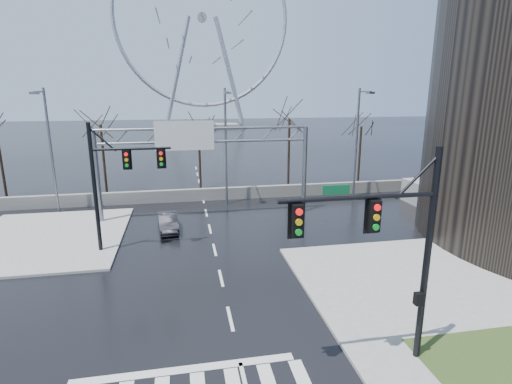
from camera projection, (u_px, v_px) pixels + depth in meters
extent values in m
plane|color=black|center=(230.00, 319.00, 17.60)|extent=(260.00, 260.00, 0.00)
cube|color=gray|center=(412.00, 278.00, 21.28)|extent=(12.00, 10.00, 0.15)
cube|color=gray|center=(47.00, 238.00, 27.03)|extent=(10.00, 12.00, 0.15)
cube|color=#2B3A18|center=(495.00, 364.00, 14.41)|extent=(5.00, 4.00, 0.02)
cube|color=slate|center=(203.00, 194.00, 36.51)|extent=(52.00, 0.50, 1.10)
cylinder|color=black|center=(427.00, 260.00, 13.97)|extent=(0.24, 0.24, 8.00)
cylinder|color=black|center=(359.00, 198.00, 12.90)|extent=(5.40, 0.16, 0.16)
cube|color=black|center=(374.00, 216.00, 12.99)|extent=(0.35, 0.28, 1.05)
cube|color=black|center=(297.00, 221.00, 12.52)|extent=(0.35, 0.28, 1.05)
cylinder|color=black|center=(95.00, 190.00, 23.93)|extent=(0.24, 0.24, 8.00)
cylinder|color=black|center=(131.00, 149.00, 23.75)|extent=(4.60, 0.16, 0.16)
cube|color=black|center=(127.00, 159.00, 23.70)|extent=(0.35, 0.28, 1.05)
cube|color=black|center=(161.00, 158.00, 24.06)|extent=(0.35, 0.28, 1.05)
cylinder|color=slate|center=(97.00, 178.00, 29.58)|extent=(0.36, 0.36, 7.00)
cylinder|color=slate|center=(304.00, 170.00, 32.46)|extent=(0.36, 0.36, 7.00)
cylinder|color=slate|center=(204.00, 128.00, 30.16)|extent=(16.00, 0.20, 0.20)
cylinder|color=slate|center=(205.00, 142.00, 30.41)|extent=(16.00, 0.20, 0.20)
cube|color=#0B552B|center=(184.00, 136.00, 29.87)|extent=(4.20, 0.10, 2.00)
cube|color=silver|center=(184.00, 136.00, 29.81)|extent=(4.40, 0.02, 2.20)
cylinder|color=slate|center=(51.00, 152.00, 31.83)|extent=(0.20, 0.20, 10.00)
cylinder|color=slate|center=(39.00, 92.00, 29.62)|extent=(0.12, 2.20, 0.12)
cube|color=slate|center=(34.00, 93.00, 28.70)|extent=(0.50, 0.70, 0.18)
cylinder|color=slate|center=(226.00, 148.00, 34.35)|extent=(0.20, 0.20, 10.00)
cylinder|color=slate|center=(226.00, 92.00, 32.14)|extent=(0.12, 2.20, 0.12)
cube|color=slate|center=(228.00, 93.00, 31.21)|extent=(0.50, 0.70, 0.18)
cylinder|color=slate|center=(356.00, 144.00, 36.50)|extent=(0.20, 0.20, 10.00)
cylinder|color=slate|center=(365.00, 91.00, 34.30)|extent=(0.12, 2.20, 0.12)
cube|color=slate|center=(370.00, 93.00, 33.37)|extent=(0.50, 0.70, 0.18)
cylinder|color=black|center=(2.00, 165.00, 36.44)|extent=(0.24, 0.24, 6.30)
cylinder|color=black|center=(104.00, 161.00, 37.53)|extent=(0.24, 0.24, 6.75)
cylinder|color=black|center=(200.00, 161.00, 40.21)|extent=(0.24, 0.24, 5.85)
cylinder|color=black|center=(289.00, 154.00, 40.73)|extent=(0.24, 0.24, 7.02)
cylinder|color=black|center=(360.00, 155.00, 42.76)|extent=(0.24, 0.24, 6.12)
cube|color=gray|center=(205.00, 126.00, 108.85)|extent=(18.00, 6.00, 1.00)
torus|color=#B2B2B7|center=(202.00, 17.00, 102.09)|extent=(45.00, 1.00, 45.00)
cylinder|color=#B2B2B7|center=(202.00, 17.00, 102.09)|extent=(2.40, 1.50, 2.40)
cylinder|color=#B2B2B7|center=(177.00, 74.00, 104.27)|extent=(8.28, 1.20, 28.82)
cylinder|color=#B2B2B7|center=(230.00, 75.00, 106.79)|extent=(8.28, 1.20, 28.82)
imported|color=black|center=(168.00, 222.00, 28.60)|extent=(1.66, 3.85, 1.23)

